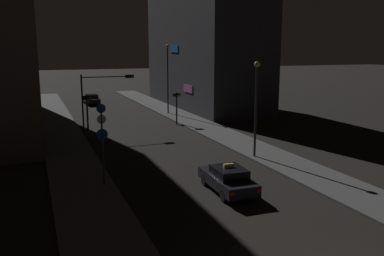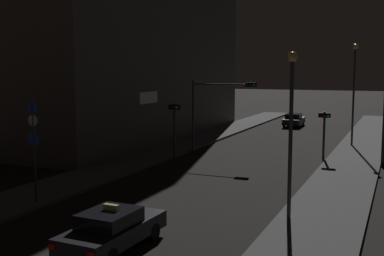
# 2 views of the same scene
# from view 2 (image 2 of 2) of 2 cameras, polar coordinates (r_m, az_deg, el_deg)

# --- Properties ---
(sidewalk_left) EXTENTS (3.50, 66.55, 0.17)m
(sidewalk_left) POSITION_cam_2_polar(r_m,az_deg,el_deg) (38.79, -1.63, -2.19)
(sidewalk_left) COLOR #4C4C4C
(sidewalk_left) RESTS_ON ground_plane
(sidewalk_right) EXTENTS (3.50, 66.55, 0.17)m
(sidewalk_right) POSITION_cam_2_polar(r_m,az_deg,el_deg) (35.31, 18.65, -3.44)
(sidewalk_right) COLOR #4C4C4C
(sidewalk_right) RESTS_ON ground_plane
(building_facade_left) EXTENTS (10.29, 30.32, 22.59)m
(building_facade_left) POSITION_cam_2_polar(r_m,az_deg,el_deg) (45.63, -7.33, 13.24)
(building_facade_left) COLOR #514C47
(building_facade_left) RESTS_ON ground_plane
(taxi) EXTENTS (1.95, 4.51, 1.62)m
(taxi) POSITION_cam_2_polar(r_m,az_deg,el_deg) (17.18, -9.38, -11.69)
(taxi) COLOR black
(taxi) RESTS_ON ground_plane
(far_car) EXTENTS (1.92, 4.50, 1.42)m
(far_car) POSITION_cam_2_polar(r_m,az_deg,el_deg) (54.35, 11.92, 0.95)
(far_car) COLOR black
(far_car) RESTS_ON ground_plane
(traffic_light_overhead) EXTENTS (4.97, 0.42, 5.41)m
(traffic_light_overhead) POSITION_cam_2_polar(r_m,az_deg,el_deg) (35.34, 2.94, 3.22)
(traffic_light_overhead) COLOR #2D2D33
(traffic_light_overhead) RESTS_ON ground_plane
(traffic_light_left_kerb) EXTENTS (0.80, 0.42, 3.90)m
(traffic_light_left_kerb) POSITION_cam_2_polar(r_m,az_deg,el_deg) (33.21, -2.11, 0.99)
(traffic_light_left_kerb) COLOR #2D2D33
(traffic_light_left_kerb) RESTS_ON ground_plane
(traffic_light_right_kerb) EXTENTS (0.80, 0.42, 3.35)m
(traffic_light_right_kerb) POSITION_cam_2_polar(r_m,az_deg,el_deg) (34.31, 15.34, 0.34)
(traffic_light_right_kerb) COLOR #2D2D33
(traffic_light_right_kerb) RESTS_ON ground_plane
(sign_pole_left) EXTENTS (0.63, 0.10, 4.62)m
(sign_pole_left) POSITION_cam_2_polar(r_m,az_deg,el_deg) (22.88, -18.17, -1.66)
(sign_pole_left) COLOR #2D2D33
(sign_pole_left) RESTS_ON sidewalk_left
(street_lamp_near_block) EXTENTS (0.40, 0.40, 6.72)m
(street_lamp_near_block) POSITION_cam_2_polar(r_m,az_deg,el_deg) (19.69, 11.62, 1.28)
(street_lamp_near_block) COLOR #2D2D33
(street_lamp_near_block) RESTS_ON sidewalk_right
(street_lamp_far_block) EXTENTS (0.43, 0.43, 8.07)m
(street_lamp_far_block) POSITION_cam_2_polar(r_m,az_deg,el_deg) (40.62, 18.59, 5.04)
(street_lamp_far_block) COLOR #2D2D33
(street_lamp_far_block) RESTS_ON sidewalk_right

